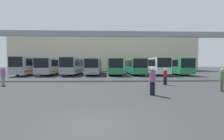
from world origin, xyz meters
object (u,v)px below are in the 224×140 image
object	(u,v)px
pedestrian_near_center	(3,75)
pedestrian_far_center	(222,79)
bus_slot_2	(73,65)
bus_slot_7	(173,65)
bus_slot_5	(134,66)
bus_slot_6	(154,65)
bus_slot_4	(114,66)
bus_slot_3	(94,66)
pedestrian_near_right	(165,76)
bus_slot_0	(32,65)
pedestrian_mid_left	(152,80)
bus_slot_1	(54,65)

from	to	relation	value
pedestrian_near_center	pedestrian_far_center	size ratio (longest dim) A/B	1.05
bus_slot_2	bus_slot_7	size ratio (longest dim) A/B	0.93
bus_slot_5	bus_slot_6	size ratio (longest dim) A/B	1.04
bus_slot_7	bus_slot_4	bearing A→B (deg)	178.85
bus_slot_5	bus_slot_7	distance (m)	7.89
bus_slot_3	bus_slot_7	xyz separation A→B (m)	(15.78, -0.74, 0.03)
bus_slot_2	pedestrian_near_right	distance (m)	19.09
bus_slot_0	pedestrian_near_center	bearing A→B (deg)	-73.39
bus_slot_4	bus_slot_6	world-z (taller)	bus_slot_6
bus_slot_0	pedestrian_mid_left	world-z (taller)	bus_slot_0
bus_slot_3	pedestrian_near_center	size ratio (longest dim) A/B	6.89
bus_slot_5	pedestrian_near_right	bearing A→B (deg)	-89.11
bus_slot_3	bus_slot_6	xyz separation A→B (m)	(11.83, -1.08, 0.10)
bus_slot_1	bus_slot_3	world-z (taller)	bus_slot_1
pedestrian_mid_left	bus_slot_7	bearing A→B (deg)	-140.91
bus_slot_0	bus_slot_5	size ratio (longest dim) A/B	0.98
bus_slot_1	bus_slot_5	world-z (taller)	bus_slot_1
bus_slot_4	bus_slot_2	bearing A→B (deg)	-175.46
bus_slot_7	pedestrian_near_right	size ratio (longest dim) A/B	6.77
bus_slot_4	bus_slot_7	size ratio (longest dim) A/B	1.04
bus_slot_6	pedestrian_far_center	distance (m)	18.39
bus_slot_3	pedestrian_far_center	world-z (taller)	bus_slot_3
pedestrian_far_center	bus_slot_1	bearing A→B (deg)	93.62
bus_slot_4	pedestrian_far_center	bearing A→B (deg)	-69.62
bus_slot_1	bus_slot_6	xyz separation A→B (m)	(19.72, -0.95, 0.07)
pedestrian_near_right	pedestrian_near_center	size ratio (longest dim) A/B	0.90
bus_slot_1	pedestrian_near_right	bearing A→B (deg)	-44.53
bus_slot_4	bus_slot_5	bearing A→B (deg)	-5.44
bus_slot_1	bus_slot_7	bearing A→B (deg)	-1.47
bus_slot_0	pedestrian_far_center	world-z (taller)	bus_slot_0
bus_slot_0	pedestrian_near_center	world-z (taller)	bus_slot_0
bus_slot_6	pedestrian_far_center	xyz separation A→B (m)	(-0.86, -18.35, -0.92)
bus_slot_2	bus_slot_6	distance (m)	15.78
bus_slot_6	bus_slot_3	bearing A→B (deg)	174.79
bus_slot_6	bus_slot_7	size ratio (longest dim) A/B	0.94
bus_slot_6	bus_slot_7	distance (m)	3.96
pedestrian_near_right	bus_slot_0	bearing A→B (deg)	-176.81
bus_slot_0	bus_slot_6	size ratio (longest dim) A/B	1.02
bus_slot_0	pedestrian_near_center	xyz separation A→B (m)	(4.35, -14.57, -0.93)
bus_slot_4	bus_slot_7	world-z (taller)	bus_slot_7
bus_slot_0	bus_slot_6	bearing A→B (deg)	-0.29
bus_slot_4	bus_slot_7	bearing A→B (deg)	-1.15
bus_slot_7	pedestrian_near_center	size ratio (longest dim) A/B	6.07
bus_slot_1	bus_slot_4	bearing A→B (deg)	-1.79
bus_slot_2	bus_slot_5	xyz separation A→B (m)	(11.83, 0.25, -0.13)
bus_slot_3	pedestrian_near_center	xyz separation A→B (m)	(-7.49, -15.53, -0.77)
pedestrian_near_center	bus_slot_5	bearing A→B (deg)	-43.01
bus_slot_5	pedestrian_far_center	bearing A→B (deg)	-80.55
bus_slot_2	bus_slot_0	bearing A→B (deg)	178.76
bus_slot_3	pedestrian_near_right	distance (m)	17.86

